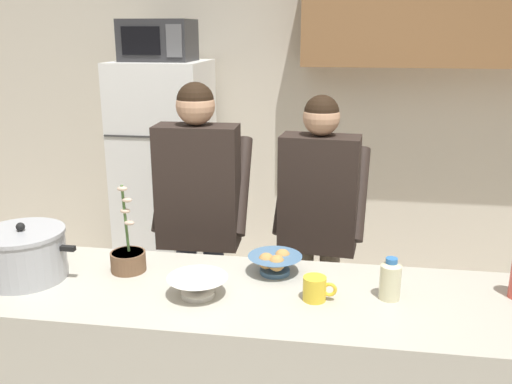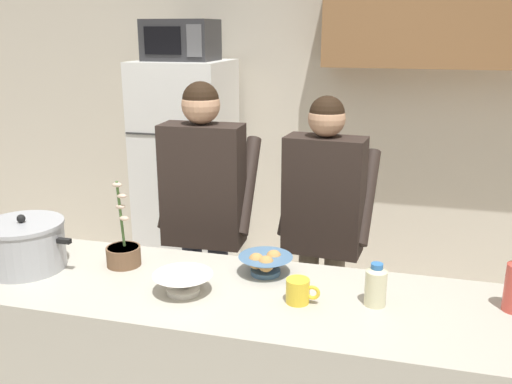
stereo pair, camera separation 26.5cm
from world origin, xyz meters
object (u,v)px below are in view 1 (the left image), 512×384
(coffee_mug, at_px, (315,289))
(bread_bowl, at_px, (275,263))
(potted_orchid, at_px, (128,257))
(empty_bowl, at_px, (198,285))
(refrigerator, at_px, (166,179))
(person_by_sink, at_px, (319,210))
(person_near_pot, at_px, (199,202))
(cooking_pot, at_px, (24,254))
(microwave, at_px, (158,40))
(bottle_mid_counter, at_px, (390,279))

(coffee_mug, relative_size, bread_bowl, 0.57)
(potted_orchid, bearing_deg, empty_bowl, -27.56)
(refrigerator, xyz_separation_m, person_by_sink, (1.17, -1.01, 0.14))
(person_near_pot, distance_m, empty_bowl, 0.82)
(cooking_pot, xyz_separation_m, potted_orchid, (0.40, 0.13, -0.04))
(refrigerator, bearing_deg, empty_bowl, -68.75)
(person_near_pot, bearing_deg, person_by_sink, 10.94)
(empty_bowl, bearing_deg, coffee_mug, 4.69)
(microwave, distance_m, cooking_pot, 2.02)
(person_by_sink, xyz_separation_m, coffee_mug, (0.03, -0.88, -0.03))
(refrigerator, xyz_separation_m, coffee_mug, (1.20, -1.88, 0.11))
(person_near_pot, height_order, coffee_mug, person_near_pot)
(microwave, bearing_deg, empty_bowl, -68.53)
(microwave, distance_m, empty_bowl, 2.22)
(empty_bowl, bearing_deg, bread_bowl, 42.65)
(person_near_pot, height_order, cooking_pot, person_near_pot)
(person_by_sink, xyz_separation_m, bottle_mid_counter, (0.31, -0.82, 0.00))
(coffee_mug, xyz_separation_m, potted_orchid, (-0.81, 0.15, 0.01))
(cooking_pot, distance_m, bread_bowl, 1.05)
(bread_bowl, distance_m, potted_orchid, 0.63)
(empty_bowl, distance_m, potted_orchid, 0.40)
(person_by_sink, distance_m, bread_bowl, 0.68)
(cooking_pot, xyz_separation_m, empty_bowl, (0.75, -0.05, -0.06))
(cooking_pot, xyz_separation_m, bread_bowl, (1.03, 0.20, -0.05))
(person_by_sink, bearing_deg, cooking_pot, -143.85)
(empty_bowl, bearing_deg, cooking_pot, 176.14)
(refrigerator, distance_m, bread_bowl, 1.96)
(microwave, bearing_deg, bottle_mid_counter, -50.55)
(microwave, xyz_separation_m, coffee_mug, (1.20, -1.86, -0.88))
(person_by_sink, xyz_separation_m, potted_orchid, (-0.78, -0.73, -0.02))
(microwave, bearing_deg, person_by_sink, -40.02)
(cooking_pot, height_order, coffee_mug, cooking_pot)
(refrigerator, xyz_separation_m, microwave, (0.00, -0.02, 1.00))
(microwave, distance_m, bread_bowl, 2.13)
(coffee_mug, distance_m, bread_bowl, 0.28)
(person_near_pot, bearing_deg, potted_orchid, -104.57)
(cooking_pot, bearing_deg, bottle_mid_counter, 1.65)
(cooking_pot, xyz_separation_m, bottle_mid_counter, (1.49, 0.04, -0.02))
(person_by_sink, distance_m, potted_orchid, 1.07)
(person_by_sink, relative_size, empty_bowl, 6.74)
(microwave, height_order, cooking_pot, microwave)
(cooking_pot, bearing_deg, bread_bowl, 11.07)
(person_near_pot, relative_size, coffee_mug, 12.78)
(coffee_mug, relative_size, empty_bowl, 0.55)
(person_by_sink, bearing_deg, person_near_pot, -169.06)
(microwave, distance_m, bottle_mid_counter, 2.48)
(coffee_mug, height_order, bread_bowl, bread_bowl)
(person_by_sink, bearing_deg, refrigerator, 139.36)
(potted_orchid, bearing_deg, person_near_pot, 75.43)
(bread_bowl, height_order, empty_bowl, bread_bowl)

